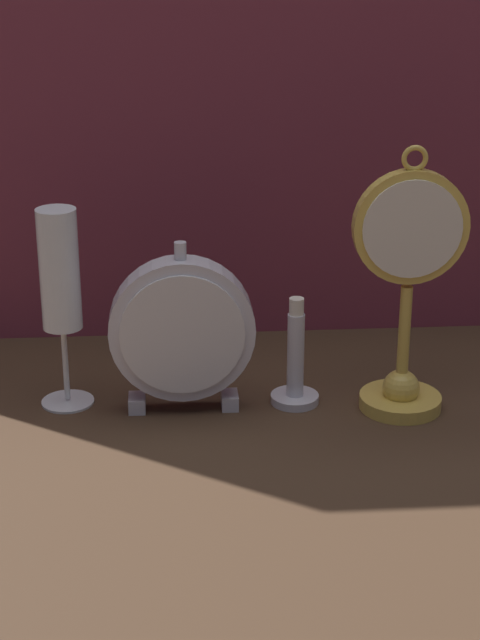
% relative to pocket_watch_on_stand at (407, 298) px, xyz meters
% --- Properties ---
extents(ground_plane, '(4.00, 4.00, 0.00)m').
position_rel_pocket_watch_on_stand_xyz_m(ground_plane, '(-0.19, -0.07, -0.14)').
color(ground_plane, '#422D1E').
extents(fabric_backdrop_drape, '(1.27, 0.01, 0.75)m').
position_rel_pocket_watch_on_stand_xyz_m(fabric_backdrop_drape, '(-0.19, 0.26, 0.24)').
color(fabric_backdrop_drape, brown).
rests_on(fabric_backdrop_drape, ground_plane).
extents(pocket_watch_on_stand, '(0.13, 0.10, 0.32)m').
position_rel_pocket_watch_on_stand_xyz_m(pocket_watch_on_stand, '(0.00, 0.00, 0.00)').
color(pocket_watch_on_stand, gold).
rests_on(pocket_watch_on_stand, ground_plane).
extents(mantel_clock_silver, '(0.17, 0.04, 0.21)m').
position_rel_pocket_watch_on_stand_xyz_m(mantel_clock_silver, '(-0.26, 0.02, -0.04)').
color(mantel_clock_silver, silver).
rests_on(mantel_clock_silver, ground_plane).
extents(champagne_flute, '(0.06, 0.06, 0.24)m').
position_rel_pocket_watch_on_stand_xyz_m(champagne_flute, '(-0.40, 0.04, 0.01)').
color(champagne_flute, silver).
rests_on(champagne_flute, ground_plane).
extents(brass_candlestick, '(0.06, 0.06, 0.13)m').
position_rel_pocket_watch_on_stand_xyz_m(brass_candlestick, '(-0.12, 0.02, -0.10)').
color(brass_candlestick, silver).
rests_on(brass_candlestick, ground_plane).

